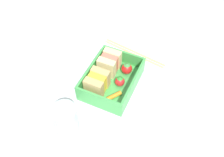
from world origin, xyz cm
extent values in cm
cube|color=silver|center=(0.00, 0.00, -1.00)|extent=(120.00, 120.00, 2.00)
cube|color=green|center=(0.00, 0.00, 0.60)|extent=(17.67, 13.33, 1.20)
cube|color=green|center=(0.00, 6.37, 3.33)|extent=(17.67, 0.60, 4.26)
cube|color=green|center=(0.00, -6.37, 3.33)|extent=(17.67, 0.60, 4.26)
cube|color=green|center=(-8.53, 0.00, 3.33)|extent=(0.60, 12.13, 4.26)
cube|color=green|center=(8.53, 0.00, 3.33)|extent=(0.60, 12.13, 4.26)
cube|color=tan|center=(-6.04, 2.59, 4.04)|extent=(2.07, 5.19, 5.68)
cube|color=yellow|center=(-3.97, 2.59, 4.04)|extent=(2.07, 4.77, 5.23)
cube|color=tan|center=(-1.90, 2.59, 4.04)|extent=(2.07, 5.19, 5.68)
cube|color=beige|center=(1.90, 2.59, 4.04)|extent=(2.07, 5.19, 5.68)
cube|color=#D87259|center=(3.97, 2.59, 4.04)|extent=(2.07, 4.77, 5.23)
cube|color=beige|center=(6.04, 2.59, 4.04)|extent=(2.07, 5.19, 5.68)
cylinder|color=orange|center=(-5.01, -2.38, 1.77)|extent=(5.04, 3.97, 1.13)
sphere|color=red|center=(-0.12, -2.41, 2.57)|extent=(2.75, 2.75, 2.75)
cone|color=green|center=(-0.12, -2.41, 4.25)|extent=(1.65, 1.65, 0.60)
sphere|color=red|center=(5.00, -2.43, 2.78)|extent=(3.17, 3.17, 3.17)
cone|color=#3F8C41|center=(5.00, -2.43, 4.67)|extent=(1.90, 1.90, 0.60)
cylinder|color=tan|center=(13.89, -1.19, 0.35)|extent=(4.04, 21.26, 0.70)
cylinder|color=tan|center=(14.92, -1.35, 0.35)|extent=(4.04, 21.26, 0.70)
cylinder|color=silver|center=(-17.15, 4.62, 4.06)|extent=(6.25, 6.25, 8.12)
cube|color=silver|center=(0.33, -16.02, 0.20)|extent=(15.97, 10.65, 0.40)
camera|label=1|loc=(-39.88, -18.06, 57.31)|focal=40.00mm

